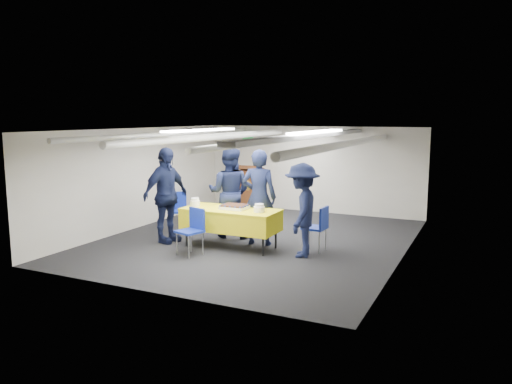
% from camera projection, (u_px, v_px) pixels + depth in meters
% --- Properties ---
extents(ground, '(7.00, 7.00, 0.00)m').
position_uv_depth(ground, '(256.00, 240.00, 10.46)').
color(ground, black).
rests_on(ground, ground).
extents(room_shell, '(6.00, 7.00, 2.30)m').
position_uv_depth(room_shell, '(268.00, 152.00, 10.51)').
color(room_shell, beige).
rests_on(room_shell, ground).
extents(serving_table, '(1.92, 0.85, 0.77)m').
position_uv_depth(serving_table, '(231.00, 219.00, 9.80)').
color(serving_table, black).
rests_on(serving_table, ground).
extents(sheet_cake, '(0.51, 0.40, 0.09)m').
position_uv_depth(sheet_cake, '(234.00, 207.00, 9.75)').
color(sheet_cake, white).
rests_on(sheet_cake, serving_table).
extents(plate_stack_left, '(0.20, 0.20, 0.17)m').
position_uv_depth(plate_stack_left, '(195.00, 202.00, 10.04)').
color(plate_stack_left, white).
rests_on(plate_stack_left, serving_table).
extents(plate_stack_right, '(0.21, 0.21, 0.16)m').
position_uv_depth(plate_stack_right, '(259.00, 208.00, 9.44)').
color(plate_stack_right, white).
rests_on(plate_stack_right, serving_table).
extents(podium, '(0.62, 0.53, 1.25)m').
position_uv_depth(podium, '(251.00, 188.00, 13.76)').
color(podium, brown).
rests_on(podium, ground).
extents(chair_near, '(0.52, 0.52, 0.87)m').
position_uv_depth(chair_near, '(193.00, 226.00, 9.30)').
color(chair_near, gray).
rests_on(chair_near, ground).
extents(chair_right, '(0.45, 0.45, 0.87)m').
position_uv_depth(chair_right, '(319.00, 224.00, 9.50)').
color(chair_right, gray).
rests_on(chair_right, ground).
extents(chair_left, '(0.58, 0.58, 0.87)m').
position_uv_depth(chair_left, '(178.00, 207.00, 11.27)').
color(chair_left, gray).
rests_on(chair_left, ground).
extents(sailor_a, '(0.78, 0.59, 1.93)m').
position_uv_depth(sailor_a, '(259.00, 197.00, 9.98)').
color(sailor_a, black).
rests_on(sailor_a, ground).
extents(sailor_b, '(1.07, 0.92, 1.92)m').
position_uv_depth(sailor_b, '(229.00, 192.00, 10.60)').
color(sailor_b, black).
rests_on(sailor_b, ground).
extents(sailor_c, '(0.68, 1.21, 1.95)m').
position_uv_depth(sailor_c, '(166.00, 195.00, 10.16)').
color(sailor_c, black).
rests_on(sailor_c, ground).
extents(sailor_d, '(0.87, 1.23, 1.73)m').
position_uv_depth(sailor_d, '(302.00, 210.00, 9.13)').
color(sailor_d, black).
rests_on(sailor_d, ground).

